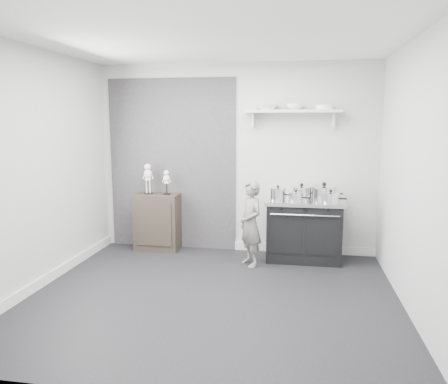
{
  "coord_description": "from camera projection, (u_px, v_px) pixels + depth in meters",
  "views": [
    {
      "loc": [
        0.89,
        -4.43,
        1.88
      ],
      "look_at": [
        -0.03,
        0.95,
        1.0
      ],
      "focal_mm": 35.0,
      "sensor_mm": 36.0,
      "label": 1
    }
  ],
  "objects": [
    {
      "name": "pot_front_center",
      "position": [
        296.0,
        197.0,
        5.76
      ],
      "size": [
        0.27,
        0.19,
        0.15
      ],
      "color": "silver",
      "rests_on": "stove"
    },
    {
      "name": "pot_front_left",
      "position": [
        278.0,
        194.0,
        5.87
      ],
      "size": [
        0.3,
        0.21,
        0.2
      ],
      "color": "silver",
      "rests_on": "stove"
    },
    {
      "name": "stove",
      "position": [
        304.0,
        230.0,
        5.96
      ],
      "size": [
        1.04,
        0.65,
        0.84
      ],
      "color": "black",
      "rests_on": "ground"
    },
    {
      "name": "wall_shelf",
      "position": [
        293.0,
        112.0,
        5.94
      ],
      "size": [
        1.3,
        0.26,
        0.24
      ],
      "color": "silver",
      "rests_on": "room_shell"
    },
    {
      "name": "bowl_large",
      "position": [
        267.0,
        107.0,
        5.98
      ],
      "size": [
        0.31,
        0.31,
        0.07
      ],
      "primitive_type": "imported",
      "color": "white",
      "rests_on": "wall_shelf"
    },
    {
      "name": "room_shell",
      "position": [
        206.0,
        144.0,
        4.66
      ],
      "size": [
        4.02,
        3.62,
        2.71
      ],
      "color": "#B9B8B6",
      "rests_on": "ground"
    },
    {
      "name": "skeleton_full",
      "position": [
        148.0,
        176.0,
        6.36
      ],
      "size": [
        0.14,
        0.09,
        0.51
      ],
      "primitive_type": null,
      "color": "silver",
      "rests_on": "side_cabinet"
    },
    {
      "name": "pot_front_right",
      "position": [
        331.0,
        198.0,
        5.65
      ],
      "size": [
        0.32,
        0.24,
        0.18
      ],
      "color": "silver",
      "rests_on": "stove"
    },
    {
      "name": "ground",
      "position": [
        212.0,
        296.0,
        4.76
      ],
      "size": [
        4.0,
        4.0,
        0.0
      ],
      "primitive_type": "plane",
      "color": "black",
      "rests_on": "ground"
    },
    {
      "name": "pot_back_right",
      "position": [
        324.0,
        193.0,
        5.92
      ],
      "size": [
        0.41,
        0.33,
        0.24
      ],
      "color": "silver",
      "rests_on": "stove"
    },
    {
      "name": "plate_stack",
      "position": [
        324.0,
        107.0,
        5.85
      ],
      "size": [
        0.24,
        0.24,
        0.06
      ],
      "primitive_type": "cylinder",
      "color": "white",
      "rests_on": "wall_shelf"
    },
    {
      "name": "pot_back_left",
      "position": [
        302.0,
        192.0,
        6.02
      ],
      "size": [
        0.36,
        0.27,
        0.21
      ],
      "color": "silver",
      "rests_on": "stove"
    },
    {
      "name": "side_cabinet",
      "position": [
        158.0,
        222.0,
        6.45
      ],
      "size": [
        0.64,
        0.37,
        0.83
      ],
      "primitive_type": "cube",
      "color": "black",
      "rests_on": "ground"
    },
    {
      "name": "child",
      "position": [
        251.0,
        224.0,
        5.7
      ],
      "size": [
        0.46,
        0.49,
        1.12
      ],
      "primitive_type": "imported",
      "rotation": [
        0.0,
        0.0,
        -0.96
      ],
      "color": "slate",
      "rests_on": "ground"
    },
    {
      "name": "bowl_small",
      "position": [
        295.0,
        107.0,
        5.92
      ],
      "size": [
        0.25,
        0.25,
        0.08
      ],
      "primitive_type": "imported",
      "color": "white",
      "rests_on": "wall_shelf"
    },
    {
      "name": "skeleton_torso",
      "position": [
        167.0,
        180.0,
        6.32
      ],
      "size": [
        0.11,
        0.07,
        0.41
      ],
      "primitive_type": null,
      "color": "silver",
      "rests_on": "side_cabinet"
    }
  ]
}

